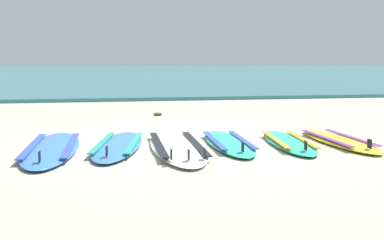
{
  "coord_description": "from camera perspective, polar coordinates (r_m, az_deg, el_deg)",
  "views": [
    {
      "loc": [
        -1.12,
        -6.66,
        1.13
      ],
      "look_at": [
        0.18,
        0.32,
        0.25
      ],
      "focal_mm": 46.22,
      "sensor_mm": 36.0,
      "label": 1
    }
  ],
  "objects": [
    {
      "name": "ground_plane",
      "position": [
        6.84,
        -0.97,
        -2.43
      ],
      "size": [
        80.0,
        80.0,
        0.0
      ],
      "primitive_type": "plane",
      "color": "#B7AD93"
    },
    {
      "name": "surfboard_5",
      "position": [
        6.96,
        16.51,
        -2.26
      ],
      "size": [
        0.52,
        2.05,
        0.18
      ],
      "color": "yellow",
      "rests_on": "ground"
    },
    {
      "name": "seaweed_clump_near_shoreline",
      "position": [
        9.9,
        -3.95,
        0.68
      ],
      "size": [
        0.18,
        0.14,
        0.06
      ],
      "primitive_type": "ellipsoid",
      "color": "#384723",
      "rests_on": "ground"
    },
    {
      "name": "surfboard_2",
      "position": [
        6.22,
        -1.75,
        -3.06
      ],
      "size": [
        0.73,
        2.61,
        0.18
      ],
      "color": "white",
      "rests_on": "ground"
    },
    {
      "name": "surfboard_4",
      "position": [
        6.66,
        11.05,
        -2.51
      ],
      "size": [
        0.73,
        2.03,
        0.18
      ],
      "color": "#2DB793",
      "rests_on": "ground"
    },
    {
      "name": "surfboard_3",
      "position": [
        6.51,
        4.2,
        -2.61
      ],
      "size": [
        0.63,
        2.12,
        0.18
      ],
      "color": "#2DB793",
      "rests_on": "ground"
    },
    {
      "name": "sea",
      "position": [
        43.22,
        -9.07,
        5.55
      ],
      "size": [
        80.0,
        60.0,
        0.1
      ],
      "primitive_type": "cube",
      "color": "teal",
      "rests_on": "ground"
    },
    {
      "name": "surfboard_1",
      "position": [
        6.37,
        -8.5,
        -2.9
      ],
      "size": [
        0.95,
        2.31,
        0.18
      ],
      "color": "#3875CC",
      "rests_on": "ground"
    },
    {
      "name": "surfboard_0",
      "position": [
        6.35,
        -15.88,
        -3.12
      ],
      "size": [
        0.71,
        2.58,
        0.18
      ],
      "color": "#3875CC",
      "rests_on": "ground"
    }
  ]
}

